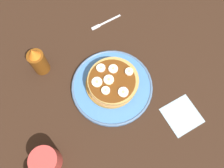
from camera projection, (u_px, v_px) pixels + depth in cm
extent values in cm
cube|color=black|center=(112.00, 89.00, 79.98)|extent=(140.00, 140.00, 3.00)
cylinder|color=#3F72B2|center=(112.00, 87.00, 77.96)|extent=(27.89, 27.89, 1.35)
torus|color=#496588|center=(112.00, 86.00, 77.52)|extent=(28.00, 28.00, 0.95)
cylinder|color=#C08936|center=(111.00, 84.00, 77.00)|extent=(17.21, 17.21, 1.15)
cylinder|color=#CF8E44|center=(112.00, 85.00, 75.56)|extent=(16.61, 16.61, 1.15)
cylinder|color=tan|center=(111.00, 83.00, 74.55)|extent=(16.32, 16.32, 1.15)
cylinder|color=#AF8B47|center=(113.00, 80.00, 73.79)|extent=(16.89, 16.89, 1.15)
cylinder|color=#592B0A|center=(112.00, 80.00, 72.98)|extent=(15.37, 15.37, 0.16)
cylinder|color=#F5F2B6|center=(109.00, 80.00, 72.69)|extent=(3.35, 3.35, 0.85)
cylinder|color=tan|center=(109.00, 79.00, 72.26)|extent=(0.94, 0.94, 0.08)
cylinder|color=#FCF2C2|center=(106.00, 91.00, 71.22)|extent=(2.73, 2.73, 1.00)
cylinder|color=tan|center=(106.00, 90.00, 70.72)|extent=(0.77, 0.77, 0.08)
cylinder|color=#FDE8C6|center=(113.00, 69.00, 74.20)|extent=(3.10, 3.10, 0.77)
cylinder|color=tan|center=(113.00, 68.00, 73.81)|extent=(0.87, 0.87, 0.08)
cylinder|color=#F0E3C5|center=(100.00, 69.00, 74.26)|extent=(2.99, 2.99, 0.76)
cylinder|color=tan|center=(100.00, 68.00, 73.87)|extent=(0.84, 0.84, 0.08)
cylinder|color=#FBE3BB|center=(129.00, 72.00, 73.71)|extent=(2.71, 2.71, 0.96)
cylinder|color=tan|center=(129.00, 71.00, 73.23)|extent=(0.76, 0.76, 0.08)
cylinder|color=#F3EEBB|center=(97.00, 82.00, 72.47)|extent=(3.44, 3.44, 0.69)
cylinder|color=tan|center=(97.00, 82.00, 72.11)|extent=(0.96, 0.96, 0.08)
cylinder|color=#F7E4C6|center=(122.00, 93.00, 71.02)|extent=(3.32, 3.32, 0.77)
cylinder|color=tan|center=(122.00, 93.00, 70.62)|extent=(0.93, 0.93, 0.08)
cylinder|color=#B23833|center=(46.00, 161.00, 65.71)|extent=(8.18, 8.18, 7.82)
cylinder|color=black|center=(43.00, 160.00, 62.82)|extent=(6.95, 6.95, 0.47)
cube|color=#99B2BF|center=(182.00, 115.00, 74.67)|extent=(12.91, 12.91, 0.30)
cube|color=silver|center=(110.00, 20.00, 89.03)|extent=(9.49, 2.25, 0.50)
cube|color=silver|center=(96.00, 27.00, 87.78)|extent=(3.66, 1.82, 0.50)
cylinder|color=brown|center=(39.00, 62.00, 77.11)|extent=(5.63, 5.63, 9.16)
cone|color=orange|center=(33.00, 53.00, 71.30)|extent=(3.94, 3.94, 3.38)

